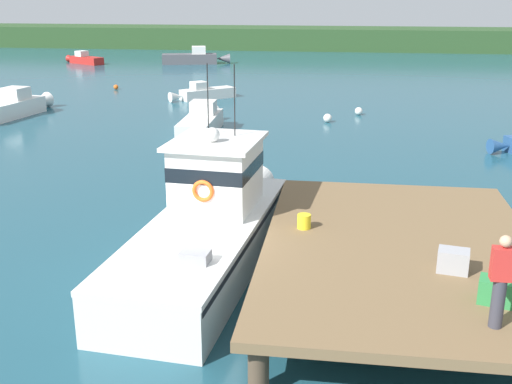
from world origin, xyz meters
name	(u,v)px	position (x,y,z in m)	size (l,w,h in m)	color
ground_plane	(190,280)	(0.00, 0.00, 0.00)	(200.00, 200.00, 0.00)	#1E4C5B
dock	(400,249)	(4.80, 0.00, 1.07)	(6.00, 9.00, 1.20)	#4C3D2D
main_fishing_boat	(210,223)	(0.25, 1.20, 1.01)	(3.26, 9.93, 4.80)	silver
crate_stack_near_edge	(453,261)	(5.71, -1.28, 1.43)	(0.60, 0.44, 0.46)	#9E9EA3
crate_single_far	(496,291)	(6.26, -2.52, 1.43)	(0.60, 0.44, 0.45)	#2D8442
bait_bucket	(304,221)	(2.62, 0.67, 1.37)	(0.32, 0.32, 0.34)	yellow
deckhand_by_the_boat	(501,280)	(6.07, -3.39, 2.06)	(0.36, 0.22, 1.63)	#383842
moored_boat_outer_mooring	(194,58)	(-10.55, 44.50, 0.55)	(6.37, 2.75, 1.59)	#4C4C51
moored_boat_far_left	(84,59)	(-20.75, 43.21, 0.40)	(4.39, 3.04, 1.16)	red
moored_boat_off_the_point	(203,93)	(-5.37, 25.30, 0.38)	(3.87, 3.52, 1.11)	silver
moored_boat_far_right	(11,107)	(-14.37, 18.21, 0.52)	(2.35, 6.12, 1.53)	white
moored_boat_mid_harbor	(202,122)	(-3.30, 15.86, 0.50)	(1.59, 5.73, 1.45)	silver
mooring_buoy_spare_mooring	(328,118)	(2.61, 19.09, 0.22)	(0.44, 0.44, 0.44)	silver
mooring_buoy_inshore	(116,87)	(-12.23, 28.35, 0.17)	(0.33, 0.33, 0.33)	#EA5B19
mooring_buoy_channel_marker	(359,111)	(4.23, 21.33, 0.21)	(0.42, 0.42, 0.42)	silver
far_shoreline	(317,38)	(0.00, 62.00, 1.20)	(120.00, 8.00, 2.40)	#284723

